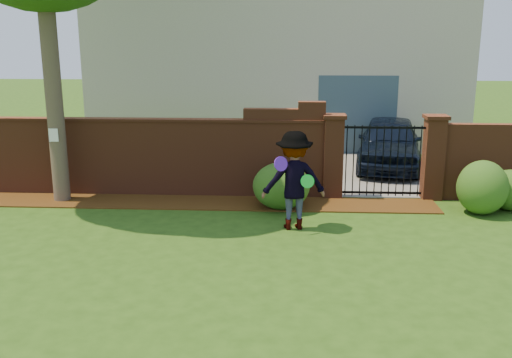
# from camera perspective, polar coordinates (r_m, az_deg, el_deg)

# --- Properties ---
(ground) EXTENTS (80.00, 80.00, 0.01)m
(ground) POSITION_cam_1_polar(r_m,az_deg,el_deg) (9.31, -5.57, -8.35)
(ground) COLOR #274A12
(ground) RESTS_ON ground
(mulch_bed) EXTENTS (11.10, 1.08, 0.03)m
(mulch_bed) POSITION_cam_1_polar(r_m,az_deg,el_deg) (12.56, -7.59, -2.33)
(mulch_bed) COLOR #3B210A
(mulch_bed) RESTS_ON ground
(brick_wall) EXTENTS (8.70, 0.31, 2.16)m
(brick_wall) POSITION_cam_1_polar(r_m,az_deg,el_deg) (13.20, -11.72, 2.38)
(brick_wall) COLOR brown
(brick_wall) RESTS_ON ground
(pillar_left) EXTENTS (0.50, 0.50, 1.88)m
(pillar_left) POSITION_cam_1_polar(r_m,az_deg,el_deg) (12.80, 7.74, 2.32)
(pillar_left) COLOR brown
(pillar_left) RESTS_ON ground
(pillar_right) EXTENTS (0.50, 0.50, 1.88)m
(pillar_right) POSITION_cam_1_polar(r_m,az_deg,el_deg) (13.17, 17.33, 2.13)
(pillar_right) COLOR brown
(pillar_right) RESTS_ON ground
(iron_gate) EXTENTS (1.78, 0.03, 1.60)m
(iron_gate) POSITION_cam_1_polar(r_m,az_deg,el_deg) (12.96, 12.58, 1.79)
(iron_gate) COLOR black
(iron_gate) RESTS_ON ground
(driveway) EXTENTS (3.20, 8.00, 0.01)m
(driveway) POSITION_cam_1_polar(r_m,az_deg,el_deg) (17.01, 10.31, 1.86)
(driveway) COLOR slate
(driveway) RESTS_ON ground
(house) EXTENTS (12.40, 6.40, 6.30)m
(house) POSITION_cam_1_polar(r_m,az_deg,el_deg) (20.50, 2.20, 13.01)
(house) COLOR beige
(house) RESTS_ON ground
(car) EXTENTS (2.36, 4.34, 1.40)m
(car) POSITION_cam_1_polar(r_m,az_deg,el_deg) (15.92, 13.22, 3.43)
(car) COLOR black
(car) RESTS_ON ground
(paper_notice) EXTENTS (0.20, 0.01, 0.28)m
(paper_notice) POSITION_cam_1_polar(r_m,az_deg,el_deg) (12.88, -19.62, 4.16)
(paper_notice) COLOR white
(paper_notice) RESTS_ON tree
(shrub_left) EXTENTS (1.20, 1.20, 0.98)m
(shrub_left) POSITION_cam_1_polar(r_m,az_deg,el_deg) (11.95, 2.55, -0.70)
(shrub_left) COLOR #1F4F17
(shrub_left) RESTS_ON ground
(shrub_middle) EXTENTS (1.01, 1.01, 1.12)m
(shrub_middle) POSITION_cam_1_polar(r_m,az_deg,el_deg) (12.44, 21.72, -0.80)
(shrub_middle) COLOR #1F4F17
(shrub_middle) RESTS_ON ground
(shrub_right) EXTENTS (0.96, 0.96, 0.85)m
(shrub_right) POSITION_cam_1_polar(r_m,az_deg,el_deg) (13.01, 24.14, -1.01)
(shrub_right) COLOR #1F4F17
(shrub_right) RESTS_ON ground
(man) EXTENTS (1.29, 0.87, 1.86)m
(man) POSITION_cam_1_polar(r_m,az_deg,el_deg) (10.60, 3.81, -0.19)
(man) COLOR gray
(man) RESTS_ON ground
(frisbee_purple) EXTENTS (0.27, 0.21, 0.27)m
(frisbee_purple) POSITION_cam_1_polar(r_m,az_deg,el_deg) (10.21, 2.50, 1.53)
(frisbee_purple) COLOR #6421D1
(frisbee_purple) RESTS_ON man
(frisbee_green) EXTENTS (0.26, 0.11, 0.25)m
(frisbee_green) POSITION_cam_1_polar(r_m,az_deg,el_deg) (10.39, 5.18, -0.23)
(frisbee_green) COLOR green
(frisbee_green) RESTS_ON man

